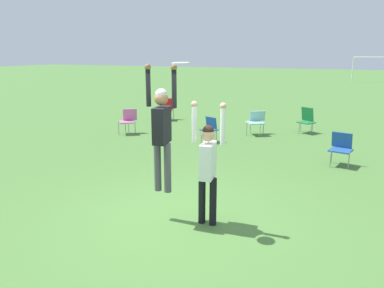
{
  "coord_description": "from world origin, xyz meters",
  "views": [
    {
      "loc": [
        2.7,
        -5.42,
        2.85
      ],
      "look_at": [
        0.21,
        0.28,
        1.3
      ],
      "focal_mm": 35.0,
      "sensor_mm": 36.0,
      "label": 1
    }
  ],
  "objects_px": {
    "camping_chair_0": "(210,127)",
    "camping_chair_5": "(256,120)",
    "camping_chair_4": "(307,119)",
    "frisbee": "(181,63)",
    "camping_chair_3": "(128,119)",
    "camping_chair_2": "(167,107)",
    "person_jumping": "(162,126)",
    "camping_chair_1": "(341,146)",
    "person_defending": "(208,162)"
  },
  "relations": [
    {
      "from": "camping_chair_0",
      "to": "camping_chair_5",
      "type": "relative_size",
      "value": 0.95
    },
    {
      "from": "camping_chair_4",
      "to": "camping_chair_5",
      "type": "height_order",
      "value": "camping_chair_4"
    },
    {
      "from": "frisbee",
      "to": "camping_chair_3",
      "type": "distance_m",
      "value": 7.85
    },
    {
      "from": "camping_chair_2",
      "to": "camping_chair_3",
      "type": "height_order",
      "value": "camping_chair_2"
    },
    {
      "from": "person_jumping",
      "to": "camping_chair_4",
      "type": "height_order",
      "value": "person_jumping"
    },
    {
      "from": "person_jumping",
      "to": "frisbee",
      "type": "xyz_separation_m",
      "value": [
        0.41,
        -0.12,
        1.03
      ]
    },
    {
      "from": "camping_chair_3",
      "to": "frisbee",
      "type": "bearing_deg",
      "value": 95.03
    },
    {
      "from": "camping_chair_1",
      "to": "camping_chair_3",
      "type": "relative_size",
      "value": 0.96
    },
    {
      "from": "camping_chair_0",
      "to": "camping_chair_3",
      "type": "height_order",
      "value": "camping_chair_3"
    },
    {
      "from": "person_defending",
      "to": "camping_chair_5",
      "type": "xyz_separation_m",
      "value": [
        -0.99,
        7.24,
        -0.6
      ]
    },
    {
      "from": "camping_chair_1",
      "to": "camping_chair_3",
      "type": "distance_m",
      "value": 7.16
    },
    {
      "from": "person_jumping",
      "to": "camping_chair_2",
      "type": "height_order",
      "value": "person_jumping"
    },
    {
      "from": "camping_chair_3",
      "to": "camping_chair_5",
      "type": "distance_m",
      "value": 4.51
    },
    {
      "from": "camping_chair_0",
      "to": "camping_chair_1",
      "type": "distance_m",
      "value": 4.12
    },
    {
      "from": "camping_chair_0",
      "to": "camping_chair_4",
      "type": "distance_m",
      "value": 3.79
    },
    {
      "from": "frisbee",
      "to": "camping_chair_1",
      "type": "relative_size",
      "value": 0.33
    },
    {
      "from": "camping_chair_2",
      "to": "camping_chair_4",
      "type": "bearing_deg",
      "value": 156.12
    },
    {
      "from": "person_defending",
      "to": "camping_chair_4",
      "type": "xyz_separation_m",
      "value": [
        0.59,
        8.26,
        -0.6
      ]
    },
    {
      "from": "camping_chair_4",
      "to": "frisbee",
      "type": "bearing_deg",
      "value": 114.63
    },
    {
      "from": "camping_chair_0",
      "to": "camping_chair_2",
      "type": "xyz_separation_m",
      "value": [
        -3.08,
        3.01,
        0.06
      ]
    },
    {
      "from": "camping_chair_3",
      "to": "camping_chair_1",
      "type": "bearing_deg",
      "value": 136.91
    },
    {
      "from": "camping_chair_3",
      "to": "camping_chair_4",
      "type": "relative_size",
      "value": 0.96
    },
    {
      "from": "person_jumping",
      "to": "camping_chair_2",
      "type": "distance_m",
      "value": 9.81
    },
    {
      "from": "camping_chair_0",
      "to": "person_defending",
      "type": "bearing_deg",
      "value": 134.51
    },
    {
      "from": "person_defending",
      "to": "camping_chair_3",
      "type": "relative_size",
      "value": 2.4
    },
    {
      "from": "person_jumping",
      "to": "camping_chair_1",
      "type": "xyz_separation_m",
      "value": [
        2.67,
        4.64,
        -1.16
      ]
    },
    {
      "from": "person_defending",
      "to": "camping_chair_1",
      "type": "xyz_separation_m",
      "value": [
        1.9,
        4.52,
        -0.61
      ]
    },
    {
      "from": "person_jumping",
      "to": "camping_chair_1",
      "type": "relative_size",
      "value": 2.58
    },
    {
      "from": "camping_chair_1",
      "to": "camping_chair_5",
      "type": "distance_m",
      "value": 3.97
    },
    {
      "from": "camping_chair_3",
      "to": "camping_chair_4",
      "type": "distance_m",
      "value": 6.37
    },
    {
      "from": "person_defending",
      "to": "frisbee",
      "type": "xyz_separation_m",
      "value": [
        -0.37,
        -0.23,
        1.58
      ]
    },
    {
      "from": "camping_chair_0",
      "to": "camping_chair_1",
      "type": "height_order",
      "value": "camping_chair_1"
    },
    {
      "from": "camping_chair_1",
      "to": "camping_chair_4",
      "type": "distance_m",
      "value": 3.96
    },
    {
      "from": "person_defending",
      "to": "camping_chair_1",
      "type": "distance_m",
      "value": 4.94
    },
    {
      "from": "camping_chair_5",
      "to": "person_jumping",
      "type": "bearing_deg",
      "value": 58.37
    },
    {
      "from": "person_defending",
      "to": "camping_chair_2",
      "type": "height_order",
      "value": "person_defending"
    },
    {
      "from": "camping_chair_1",
      "to": "camping_chair_4",
      "type": "bearing_deg",
      "value": -57.88
    },
    {
      "from": "person_defending",
      "to": "frisbee",
      "type": "bearing_deg",
      "value": -66.04
    },
    {
      "from": "frisbee",
      "to": "camping_chair_2",
      "type": "bearing_deg",
      "value": 118.55
    },
    {
      "from": "camping_chair_4",
      "to": "camping_chair_5",
      "type": "relative_size",
      "value": 1.08
    },
    {
      "from": "person_defending",
      "to": "camping_chair_3",
      "type": "bearing_deg",
      "value": -145.57
    },
    {
      "from": "camping_chair_2",
      "to": "camping_chair_5",
      "type": "xyz_separation_m",
      "value": [
        4.18,
        -1.35,
        -0.04
      ]
    },
    {
      "from": "person_jumping",
      "to": "person_defending",
      "type": "relative_size",
      "value": 1.03
    },
    {
      "from": "camping_chair_1",
      "to": "camping_chair_4",
      "type": "xyz_separation_m",
      "value": [
        -1.31,
        3.74,
        0.01
      ]
    },
    {
      "from": "camping_chair_2",
      "to": "camping_chair_3",
      "type": "xyz_separation_m",
      "value": [
        -0.01,
        -3.01,
        -0.02
      ]
    },
    {
      "from": "camping_chair_4",
      "to": "camping_chair_3",
      "type": "bearing_deg",
      "value": 56.0
    },
    {
      "from": "frisbee",
      "to": "camping_chair_2",
      "type": "distance_m",
      "value": 10.27
    },
    {
      "from": "camping_chair_0",
      "to": "camping_chair_3",
      "type": "relative_size",
      "value": 0.91
    },
    {
      "from": "person_defending",
      "to": "camping_chair_4",
      "type": "distance_m",
      "value": 8.3
    },
    {
      "from": "person_jumping",
      "to": "camping_chair_0",
      "type": "bearing_deg",
      "value": 4.52
    }
  ]
}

